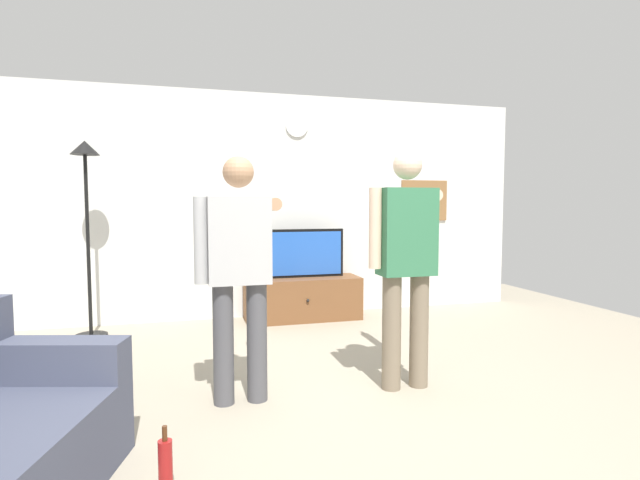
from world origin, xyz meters
The scene contains 10 objects.
ground_plane centered at (0.00, 0.00, 0.00)m, with size 8.40×8.40×0.00m, color #9E937F.
back_wall centered at (0.00, 2.95, 1.35)m, with size 6.40×0.10×2.70m, color silver.
tv_stand centered at (0.25, 2.60, 0.25)m, with size 1.36×0.52×0.50m.
television centered at (0.25, 2.65, 0.79)m, with size 1.02×0.07×0.58m.
wall_clock centered at (0.25, 2.89, 2.33)m, with size 0.27×0.27×0.03m, color white.
framed_picture centered at (1.98, 2.90, 1.42)m, with size 0.65×0.04×0.53m, color olive.
floor_lamp centered at (-2.04, 2.41, 1.43)m, with size 0.32×0.32×2.01m.
person_standing_nearer_lamp centered at (-0.73, 0.36, 0.96)m, with size 0.60×0.78×1.69m.
person_standing_nearer_couch centered at (0.48, 0.31, 0.99)m, with size 0.58×0.78×1.75m.
beverage_bottle centered at (-1.19, -0.66, 0.14)m, with size 0.07×0.07×0.34m.
Camera 1 is at (-1.07, -2.94, 1.36)m, focal length 27.17 mm.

